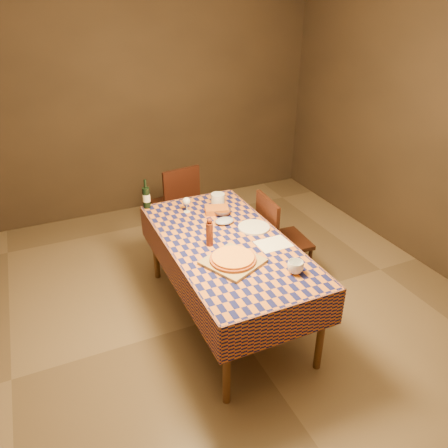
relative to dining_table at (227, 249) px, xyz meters
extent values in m
plane|color=brown|center=(0.00, 0.00, -0.69)|extent=(5.00, 5.00, 0.00)
cube|color=#34271D|center=(0.00, 2.50, 0.66)|extent=(4.50, 0.10, 2.70)
cube|color=#34271D|center=(2.25, 0.00, 0.66)|extent=(0.10, 5.00, 2.70)
cylinder|color=brown|center=(-0.38, -0.83, -0.32)|extent=(0.06, 0.06, 0.75)
cylinder|color=brown|center=(0.38, -0.83, -0.32)|extent=(0.06, 0.06, 0.75)
cylinder|color=brown|center=(-0.38, 0.83, -0.32)|extent=(0.06, 0.06, 0.75)
cylinder|color=brown|center=(0.38, 0.83, -0.32)|extent=(0.06, 0.06, 0.75)
cube|color=brown|center=(0.00, 0.00, 0.05)|extent=(0.90, 1.80, 0.03)
cube|color=brown|center=(0.00, 0.00, 0.07)|extent=(0.92, 1.82, 0.02)
cube|color=brown|center=(0.00, -0.92, -0.07)|extent=(0.94, 0.01, 0.30)
cube|color=brown|center=(0.00, 0.92, -0.07)|extent=(0.94, 0.01, 0.30)
cube|color=brown|center=(-0.47, 0.00, -0.07)|extent=(0.01, 1.84, 0.30)
cube|color=brown|center=(0.47, 0.00, -0.07)|extent=(0.01, 1.84, 0.30)
cube|color=#9E834A|center=(-0.09, -0.31, 0.09)|extent=(0.49, 0.49, 0.02)
cylinder|color=#A1461A|center=(-0.09, -0.31, 0.11)|extent=(0.40, 0.40, 0.02)
cylinder|color=orange|center=(-0.09, -0.31, 0.13)|extent=(0.36, 0.36, 0.02)
cylinder|color=#4E2012|center=(-0.15, 0.00, 0.17)|extent=(0.06, 0.06, 0.19)
sphere|color=#4E2012|center=(-0.15, 0.00, 0.29)|extent=(0.04, 0.04, 0.04)
imported|color=#5C444D|center=(0.16, 0.44, 0.10)|extent=(0.18, 0.18, 0.05)
cylinder|color=white|center=(-0.11, 0.62, 0.08)|extent=(0.06, 0.06, 0.00)
cylinder|color=white|center=(-0.11, 0.62, 0.11)|extent=(0.01, 0.01, 0.07)
sphere|color=white|center=(-0.11, 0.62, 0.18)|extent=(0.07, 0.07, 0.07)
ellipsoid|color=#410715|center=(-0.11, 0.62, 0.18)|extent=(0.05, 0.05, 0.03)
cylinder|color=black|center=(-0.42, 0.87, 0.18)|extent=(0.08, 0.08, 0.20)
cylinder|color=black|center=(-0.42, 0.87, 0.31)|extent=(0.03, 0.03, 0.08)
cylinder|color=beige|center=(-0.42, 0.87, 0.18)|extent=(0.08, 0.08, 0.07)
cylinder|color=silver|center=(0.21, 0.65, 0.13)|extent=(0.13, 0.13, 0.11)
cube|color=#B65817|center=(0.13, 0.50, 0.10)|extent=(0.24, 0.20, 0.05)
cylinder|color=silver|center=(0.30, 0.10, 0.08)|extent=(0.28, 0.28, 0.02)
imported|color=white|center=(0.26, -0.61, 0.12)|extent=(0.13, 0.13, 0.09)
cube|color=white|center=(0.32, -0.20, 0.08)|extent=(0.27, 0.21, 0.00)
ellipsoid|color=#9AA4C5|center=(0.11, 0.28, 0.10)|extent=(0.18, 0.14, 0.05)
cube|color=black|center=(0.04, 1.48, -0.24)|extent=(0.48, 0.48, 0.04)
cube|color=black|center=(0.07, 1.28, 0.01)|extent=(0.42, 0.10, 0.46)
cylinder|color=black|center=(0.19, 1.68, -0.48)|extent=(0.04, 0.04, 0.43)
cylinder|color=black|center=(-0.17, 1.63, -0.48)|extent=(0.04, 0.04, 0.43)
cylinder|color=black|center=(0.24, 1.33, -0.48)|extent=(0.04, 0.04, 0.43)
cylinder|color=black|center=(-0.11, 1.27, -0.48)|extent=(0.04, 0.04, 0.43)
cube|color=black|center=(0.73, 0.26, -0.24)|extent=(0.45, 0.45, 0.04)
cube|color=black|center=(0.53, 0.27, 0.01)|extent=(0.06, 0.42, 0.46)
cylinder|color=black|center=(0.90, 0.07, -0.48)|extent=(0.04, 0.04, 0.43)
cylinder|color=black|center=(0.92, 0.42, -0.48)|extent=(0.04, 0.04, 0.43)
cylinder|color=black|center=(0.54, 0.09, -0.48)|extent=(0.04, 0.04, 0.43)
cylinder|color=black|center=(0.56, 0.45, -0.48)|extent=(0.04, 0.04, 0.43)
camera|label=1|loc=(-1.27, -2.75, 1.86)|focal=35.00mm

